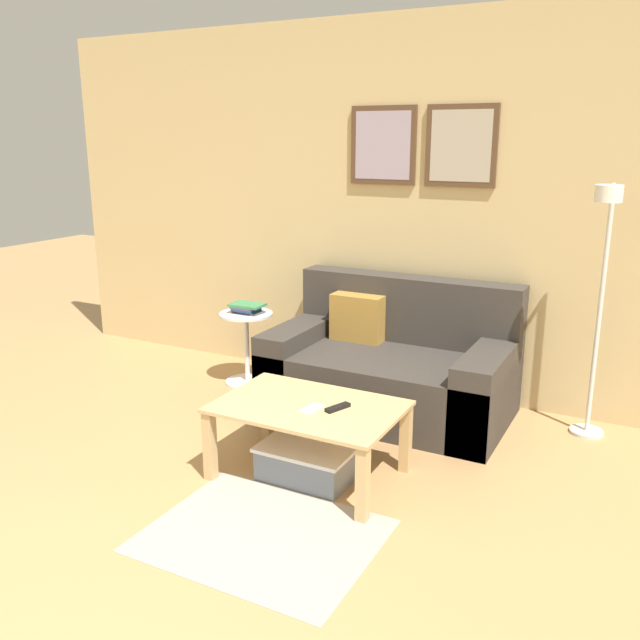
{
  "coord_description": "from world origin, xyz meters",
  "views": [
    {
      "loc": [
        1.79,
        -1.06,
        1.77
      ],
      "look_at": [
        0.21,
        1.93,
        0.85
      ],
      "focal_mm": 38.0,
      "sensor_mm": 36.0,
      "label": 1
    }
  ],
  "objects_px": {
    "coffee_table": "(309,417)",
    "floor_lamp": "(601,283)",
    "storage_bin": "(310,459)",
    "cell_phone": "(312,408)",
    "couch": "(391,368)",
    "side_table": "(247,341)",
    "book_stack": "(247,308)",
    "remote_control": "(338,407)"
  },
  "relations": [
    {
      "from": "book_stack",
      "to": "cell_phone",
      "type": "bearing_deg",
      "value": -44.13
    },
    {
      "from": "couch",
      "to": "storage_bin",
      "type": "xyz_separation_m",
      "value": [
        -0.03,
        -1.05,
        -0.19
      ]
    },
    {
      "from": "book_stack",
      "to": "storage_bin",
      "type": "bearing_deg",
      "value": -43.85
    },
    {
      "from": "floor_lamp",
      "to": "side_table",
      "type": "xyz_separation_m",
      "value": [
        -2.35,
        -0.11,
        -0.65
      ]
    },
    {
      "from": "floor_lamp",
      "to": "remote_control",
      "type": "height_order",
      "value": "floor_lamp"
    },
    {
      "from": "couch",
      "to": "side_table",
      "type": "distance_m",
      "value": 1.13
    },
    {
      "from": "remote_control",
      "to": "book_stack",
      "type": "bearing_deg",
      "value": 161.31
    },
    {
      "from": "storage_bin",
      "to": "remote_control",
      "type": "height_order",
      "value": "remote_control"
    },
    {
      "from": "cell_phone",
      "to": "floor_lamp",
      "type": "bearing_deg",
      "value": 52.32
    },
    {
      "from": "coffee_table",
      "to": "book_stack",
      "type": "relative_size",
      "value": 3.98
    },
    {
      "from": "side_table",
      "to": "remote_control",
      "type": "relative_size",
      "value": 3.56
    },
    {
      "from": "couch",
      "to": "book_stack",
      "type": "xyz_separation_m",
      "value": [
        -1.12,
        -0.01,
        0.28
      ]
    },
    {
      "from": "side_table",
      "to": "cell_phone",
      "type": "relative_size",
      "value": 3.82
    },
    {
      "from": "floor_lamp",
      "to": "book_stack",
      "type": "relative_size",
      "value": 6.3
    },
    {
      "from": "coffee_table",
      "to": "side_table",
      "type": "height_order",
      "value": "side_table"
    },
    {
      "from": "cell_phone",
      "to": "storage_bin",
      "type": "bearing_deg",
      "value": 135.81
    },
    {
      "from": "couch",
      "to": "storage_bin",
      "type": "bearing_deg",
      "value": -91.74
    },
    {
      "from": "floor_lamp",
      "to": "couch",
      "type": "bearing_deg",
      "value": -175.81
    },
    {
      "from": "cell_phone",
      "to": "side_table",
      "type": "bearing_deg",
      "value": 144.43
    },
    {
      "from": "couch",
      "to": "side_table",
      "type": "relative_size",
      "value": 2.89
    },
    {
      "from": "couch",
      "to": "storage_bin",
      "type": "relative_size",
      "value": 3.08
    },
    {
      "from": "coffee_table",
      "to": "floor_lamp",
      "type": "distance_m",
      "value": 1.82
    },
    {
      "from": "couch",
      "to": "storage_bin",
      "type": "height_order",
      "value": "couch"
    },
    {
      "from": "remote_control",
      "to": "coffee_table",
      "type": "bearing_deg",
      "value": -152.61
    },
    {
      "from": "couch",
      "to": "side_table",
      "type": "xyz_separation_m",
      "value": [
        -1.13,
        -0.02,
        0.04
      ]
    },
    {
      "from": "coffee_table",
      "to": "book_stack",
      "type": "distance_m",
      "value": 1.52
    },
    {
      "from": "coffee_table",
      "to": "couch",
      "type": "bearing_deg",
      "value": 87.74
    },
    {
      "from": "coffee_table",
      "to": "storage_bin",
      "type": "xyz_separation_m",
      "value": [
        0.01,
        -0.0,
        -0.24
      ]
    },
    {
      "from": "storage_bin",
      "to": "book_stack",
      "type": "bearing_deg",
      "value": 136.15
    },
    {
      "from": "storage_bin",
      "to": "cell_phone",
      "type": "bearing_deg",
      "value": -52.37
    },
    {
      "from": "storage_bin",
      "to": "remote_control",
      "type": "xyz_separation_m",
      "value": [
        0.15,
        0.02,
        0.32
      ]
    },
    {
      "from": "book_stack",
      "to": "remote_control",
      "type": "bearing_deg",
      "value": -39.56
    },
    {
      "from": "coffee_table",
      "to": "storage_bin",
      "type": "height_order",
      "value": "coffee_table"
    },
    {
      "from": "storage_bin",
      "to": "floor_lamp",
      "type": "height_order",
      "value": "floor_lamp"
    },
    {
      "from": "coffee_table",
      "to": "side_table",
      "type": "distance_m",
      "value": 1.5
    },
    {
      "from": "coffee_table",
      "to": "side_table",
      "type": "xyz_separation_m",
      "value": [
        -1.08,
        1.03,
        -0.01
      ]
    },
    {
      "from": "couch",
      "to": "remote_control",
      "type": "xyz_separation_m",
      "value": [
        0.12,
        -1.03,
        0.13
      ]
    },
    {
      "from": "coffee_table",
      "to": "book_stack",
      "type": "xyz_separation_m",
      "value": [
        -1.08,
        1.04,
        0.23
      ]
    },
    {
      "from": "coffee_table",
      "to": "floor_lamp",
      "type": "bearing_deg",
      "value": 42.14
    },
    {
      "from": "side_table",
      "to": "couch",
      "type": "bearing_deg",
      "value": 0.97
    },
    {
      "from": "book_stack",
      "to": "cell_phone",
      "type": "relative_size",
      "value": 1.73
    },
    {
      "from": "storage_bin",
      "to": "cell_phone",
      "type": "distance_m",
      "value": 0.32
    }
  ]
}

